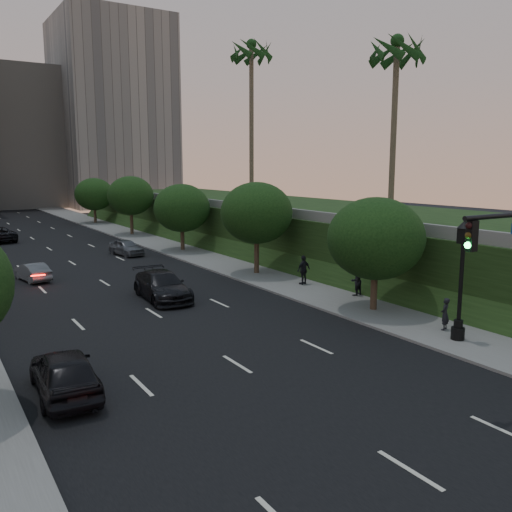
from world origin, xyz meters
TOP-DOWN VIEW (x-y plane):
  - ground at (0.00, 0.00)m, footprint 160.00×160.00m
  - road_surface at (0.00, 30.00)m, footprint 16.00×140.00m
  - sidewalk_right at (10.25, 30.00)m, footprint 4.50×140.00m
  - embankment at (22.00, 28.00)m, footprint 18.00×90.00m
  - parapet_wall at (13.50, 28.00)m, footprint 0.35×90.00m
  - office_block_mid at (6.00, 102.00)m, footprint 22.00×18.00m
  - office_block_right at (24.00, 96.00)m, footprint 20.00×22.00m
  - tree_right_a at (10.30, 8.00)m, footprint 5.20×5.20m
  - tree_right_b at (10.30, 20.00)m, footprint 5.20×5.20m
  - tree_right_c at (10.30, 33.00)m, footprint 5.20×5.20m
  - tree_right_d at (10.30, 47.00)m, footprint 5.20×5.20m
  - tree_right_e at (10.30, 62.00)m, footprint 5.20×5.20m
  - palm_mid at (17.50, 14.00)m, footprint 3.20×3.20m
  - palm_far at (16.00, 30.00)m, footprint 3.20×3.20m
  - street_lamp at (9.80, 2.15)m, footprint 0.64×0.64m
  - sedan_near_left at (-6.48, 5.65)m, footprint 2.24×4.96m
  - sedan_mid_left at (-3.98, 26.36)m, footprint 1.99×4.02m
  - sedan_near_right at (1.60, 16.68)m, footprint 2.67×5.82m
  - sedan_far_right at (5.08, 33.53)m, footprint 2.39×4.42m
  - pedestrian_a at (10.46, 3.42)m, footprint 0.67×0.56m
  - pedestrian_b at (11.68, 10.95)m, footprint 0.98×0.83m
  - pedestrian_c at (10.85, 15.05)m, footprint 1.19×0.67m

SIDE VIEW (x-z plane):
  - ground at x=0.00m, z-range 0.00..0.00m
  - road_surface at x=0.00m, z-range 0.00..0.02m
  - sidewalk_right at x=10.25m, z-range 0.00..0.15m
  - sedan_mid_left at x=-3.98m, z-range 0.00..1.27m
  - sedan_far_right at x=5.08m, z-range 0.00..1.43m
  - sedan_near_right at x=1.60m, z-range 0.00..1.65m
  - sedan_near_left at x=-6.48m, z-range 0.00..1.65m
  - pedestrian_a at x=10.46m, z-range 0.15..1.70m
  - pedestrian_b at x=11.68m, z-range 0.15..1.93m
  - pedestrian_c at x=10.85m, z-range 0.15..2.07m
  - embankment at x=22.00m, z-range 0.00..4.00m
  - street_lamp at x=9.80m, z-range -0.18..5.44m
  - tree_right_a at x=10.30m, z-range 0.90..7.14m
  - tree_right_c at x=10.30m, z-range 0.90..7.14m
  - tree_right_e at x=10.30m, z-range 0.90..7.14m
  - parapet_wall at x=13.50m, z-range 4.00..4.70m
  - tree_right_b at x=10.30m, z-range 1.15..7.88m
  - tree_right_d at x=10.30m, z-range 1.15..7.88m
  - office_block_mid at x=6.00m, z-range 0.00..26.00m
  - palm_mid at x=17.50m, z-range 8.82..21.82m
  - palm_far at x=16.00m, z-range 9.89..25.39m
  - office_block_right at x=24.00m, z-range 0.00..36.00m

